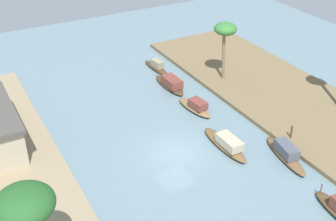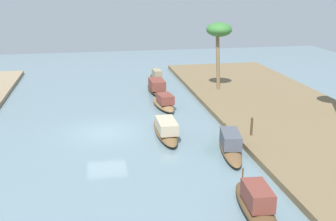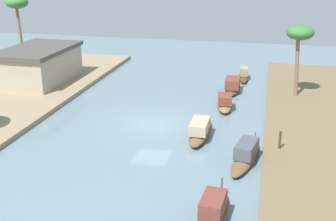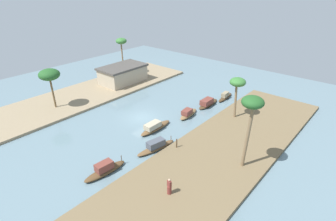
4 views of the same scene
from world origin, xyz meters
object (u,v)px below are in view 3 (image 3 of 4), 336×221
at_px(sampan_near_left_bank, 246,154).
at_px(sampan_with_red_awning, 200,129).
at_px(sampan_open_hull, 233,85).
at_px(sampan_with_tall_canopy, 225,103).
at_px(palm_tree_right_short, 17,6).
at_px(riverside_building, 39,64).
at_px(sampan_downstream_large, 244,75).
at_px(sampan_upstream_small, 213,213).
at_px(palm_tree_left_far, 300,35).
at_px(mooring_post, 280,140).

height_order(sampan_near_left_bank, sampan_with_red_awning, sampan_near_left_bank).
height_order(sampan_open_hull, sampan_with_tall_canopy, sampan_open_hull).
distance_m(palm_tree_right_short, riverside_building, 6.34).
bearing_deg(sampan_downstream_large, sampan_with_red_awning, 169.17).
distance_m(sampan_with_tall_canopy, sampan_downstream_large, 8.73).
xyz_separation_m(sampan_near_left_bank, sampan_with_red_awning, (3.05, 3.05, -0.01)).
height_order(sampan_near_left_bank, sampan_upstream_small, sampan_upstream_small).
distance_m(sampan_with_red_awning, palm_tree_left_far, 11.98).
relative_size(sampan_with_red_awning, sampan_downstream_large, 1.18).
bearing_deg(mooring_post, palm_tree_right_short, 61.40).
relative_size(sampan_open_hull, riverside_building, 0.57).
bearing_deg(sampan_near_left_bank, palm_tree_right_short, 67.20).
bearing_deg(riverside_building, sampan_with_tall_canopy, -99.54).
relative_size(sampan_open_hull, palm_tree_left_far, 0.84).
bearing_deg(sampan_open_hull, palm_tree_left_far, -104.65).
relative_size(sampan_with_tall_canopy, sampan_with_red_awning, 0.80).
xyz_separation_m(mooring_post, palm_tree_left_far, (10.82, -1.23, 4.23)).
bearing_deg(mooring_post, sampan_open_hull, 17.31).
relative_size(sampan_near_left_bank, sampan_with_red_awning, 0.99).
bearing_deg(palm_tree_right_short, sampan_with_tall_canopy, -105.72).
distance_m(sampan_with_tall_canopy, palm_tree_right_short, 21.51).
bearing_deg(sampan_upstream_small, mooring_post, -15.88).
bearing_deg(riverside_building, palm_tree_right_short, 48.01).
bearing_deg(sampan_with_tall_canopy, palm_tree_left_far, -63.26).
xyz_separation_m(sampan_with_tall_canopy, sampan_downstream_large, (8.69, -0.86, -0.04)).
distance_m(sampan_downstream_large, palm_tree_left_far, 8.27).
distance_m(sampan_upstream_small, palm_tree_right_short, 30.06).
bearing_deg(sampan_open_hull, sampan_upstream_small, -178.39).
distance_m(sampan_with_red_awning, riverside_building, 17.93).
distance_m(sampan_open_hull, riverside_building, 16.98).
xyz_separation_m(sampan_upstream_small, riverside_building, (17.77, 17.75, 1.40)).
bearing_deg(sampan_near_left_bank, sampan_with_tall_canopy, 24.06).
bearing_deg(sampan_downstream_large, palm_tree_right_short, 94.62).
bearing_deg(sampan_open_hull, sampan_with_tall_canopy, 176.65).
distance_m(mooring_post, riverside_building, 22.92).
bearing_deg(sampan_downstream_large, sampan_near_left_bank, -179.69).
relative_size(palm_tree_right_short, riverside_building, 0.85).
height_order(palm_tree_left_far, palm_tree_right_short, palm_tree_right_short).
relative_size(sampan_near_left_bank, sampan_upstream_small, 1.09).
relative_size(sampan_with_tall_canopy, palm_tree_left_far, 0.74).
height_order(sampan_upstream_small, riverside_building, riverside_building).
relative_size(sampan_downstream_large, mooring_post, 4.04).
xyz_separation_m(sampan_open_hull, sampan_with_red_awning, (-10.42, 1.09, -0.02)).
bearing_deg(sampan_downstream_large, riverside_building, 104.99).
distance_m(mooring_post, palm_tree_right_short, 27.67).
bearing_deg(sampan_near_left_bank, sampan_with_red_awning, 55.37).
bearing_deg(sampan_with_tall_canopy, sampan_with_red_awning, 164.07).
xyz_separation_m(sampan_near_left_bank, palm_tree_left_far, (12.28, -3.02, 4.66)).
bearing_deg(palm_tree_right_short, sampan_near_left_bank, -123.25).
distance_m(sampan_open_hull, sampan_with_red_awning, 10.48).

